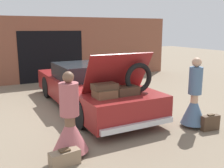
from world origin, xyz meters
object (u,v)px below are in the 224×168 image
object	(u,v)px
person_right	(194,103)
person_left	(70,126)
suitcase_beside_left_person	(65,158)
suitcase_beside_right_person	(210,123)
car	(90,87)

from	to	relation	value
person_right	person_left	bearing A→B (deg)	87.01
person_left	suitcase_beside_left_person	xyz separation A→B (m)	(-0.23, -0.35, -0.42)
person_left	suitcase_beside_right_person	xyz separation A→B (m)	(3.25, -0.37, -0.38)
car	suitcase_beside_right_person	world-z (taller)	car
suitcase_beside_left_person	suitcase_beside_right_person	size ratio (longest dim) A/B	1.19
car	person_right	xyz separation A→B (m)	(1.53, -2.70, 0.01)
person_left	suitcase_beside_right_person	distance (m)	3.29
car	person_left	size ratio (longest dim) A/B	3.40
person_right	suitcase_beside_left_person	world-z (taller)	person_right
person_right	suitcase_beside_left_person	bearing A→B (deg)	93.16
person_left	suitcase_beside_right_person	bearing A→B (deg)	97.38
car	person_right	bearing A→B (deg)	-60.50
suitcase_beside_left_person	suitcase_beside_right_person	bearing A→B (deg)	-0.23
person_right	suitcase_beside_left_person	size ratio (longest dim) A/B	3.04
suitcase_beside_right_person	person_right	bearing A→B (deg)	118.24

